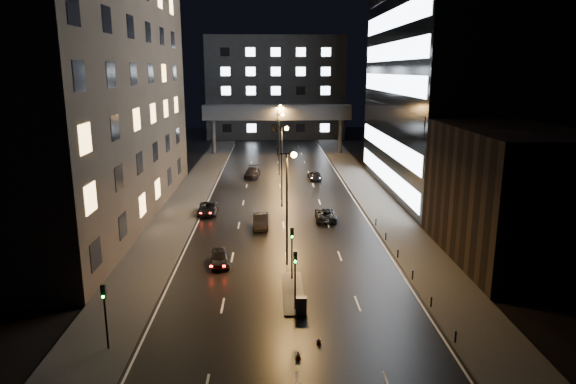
% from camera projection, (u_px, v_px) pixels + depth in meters
% --- Properties ---
extents(ground, '(160.00, 160.00, 0.00)m').
position_uv_depth(ground, '(280.00, 186.00, 76.82)').
color(ground, black).
rests_on(ground, ground).
extents(sidewalk_left, '(5.00, 110.00, 0.15)m').
position_uv_depth(sidewalk_left, '(191.00, 194.00, 71.53)').
color(sidewalk_left, '#383533').
rests_on(sidewalk_left, ground).
extents(sidewalk_right, '(5.00, 110.00, 0.15)m').
position_uv_depth(sidewalk_right, '(369.00, 192.00, 72.36)').
color(sidewalk_right, '#383533').
rests_on(sidewalk_right, ground).
extents(building_left, '(15.00, 48.00, 40.00)m').
position_uv_depth(building_left, '(76.00, 41.00, 55.87)').
color(building_left, '#2D2319').
rests_on(building_left, ground).
extents(building_right_low, '(10.00, 18.00, 12.00)m').
position_uv_depth(building_right_low, '(509.00, 195.00, 45.96)').
color(building_right_low, black).
rests_on(building_right_low, ground).
extents(building_right_glass, '(20.00, 36.00, 45.00)m').
position_uv_depth(building_right_glass, '(467.00, 27.00, 68.53)').
color(building_right_glass, black).
rests_on(building_right_glass, ground).
extents(building_far, '(34.00, 14.00, 25.00)m').
position_uv_depth(building_far, '(276.00, 87.00, 130.29)').
color(building_far, '#333335').
rests_on(building_far, ground).
extents(skybridge, '(30.00, 3.00, 10.00)m').
position_uv_depth(skybridge, '(277.00, 113.00, 104.04)').
color(skybridge, '#333335').
rests_on(skybridge, ground).
extents(median_island, '(1.60, 8.00, 0.15)m').
position_uv_depth(median_island, '(293.00, 292.00, 39.88)').
color(median_island, '#383533').
rests_on(median_island, ground).
extents(traffic_signal_near, '(0.28, 0.34, 4.40)m').
position_uv_depth(traffic_signal_near, '(292.00, 245.00, 41.60)').
color(traffic_signal_near, black).
rests_on(traffic_signal_near, median_island).
extents(traffic_signal_far, '(0.28, 0.34, 4.40)m').
position_uv_depth(traffic_signal_far, '(295.00, 271.00, 36.25)').
color(traffic_signal_far, black).
rests_on(traffic_signal_far, median_island).
extents(traffic_signal_corner, '(0.28, 0.34, 4.40)m').
position_uv_depth(traffic_signal_corner, '(105.00, 307.00, 31.04)').
color(traffic_signal_corner, black).
rests_on(traffic_signal_corner, ground).
extents(bollard_row, '(0.12, 25.12, 0.90)m').
position_uv_depth(bollard_row, '(405.00, 265.00, 44.49)').
color(bollard_row, black).
rests_on(bollard_row, ground).
extents(streetlight_near, '(1.45, 0.50, 10.15)m').
position_uv_depth(streetlight_near, '(289.00, 194.00, 44.21)').
color(streetlight_near, black).
rests_on(streetlight_near, ground).
extents(streetlight_mid_a, '(1.45, 0.50, 10.15)m').
position_uv_depth(streetlight_mid_a, '(283.00, 156.00, 63.65)').
color(streetlight_mid_a, black).
rests_on(streetlight_mid_a, ground).
extents(streetlight_mid_b, '(1.45, 0.50, 10.15)m').
position_uv_depth(streetlight_mid_b, '(280.00, 136.00, 83.09)').
color(streetlight_mid_b, black).
rests_on(streetlight_mid_b, ground).
extents(streetlight_far, '(1.45, 0.50, 10.15)m').
position_uv_depth(streetlight_far, '(278.00, 123.00, 102.53)').
color(streetlight_far, black).
rests_on(streetlight_far, ground).
extents(car_away_a, '(2.12, 4.20, 1.37)m').
position_uv_depth(car_away_a, '(220.00, 258.00, 45.47)').
color(car_away_a, black).
rests_on(car_away_a, ground).
extents(car_away_b, '(1.70, 4.69, 1.54)m').
position_uv_depth(car_away_b, '(261.00, 221.00, 56.21)').
color(car_away_b, black).
rests_on(car_away_b, ground).
extents(car_away_c, '(2.39, 4.92, 1.35)m').
position_uv_depth(car_away_c, '(208.00, 209.00, 61.55)').
color(car_away_c, black).
rests_on(car_away_c, ground).
extents(car_away_d, '(2.66, 5.69, 1.61)m').
position_uv_depth(car_away_d, '(252.00, 172.00, 82.63)').
color(car_away_d, black).
rests_on(car_away_d, ground).
extents(car_toward_a, '(2.42, 5.01, 1.38)m').
position_uv_depth(car_toward_a, '(325.00, 214.00, 59.08)').
color(car_toward_a, black).
rests_on(car_toward_a, ground).
extents(car_toward_b, '(2.11, 4.67, 1.33)m').
position_uv_depth(car_toward_b, '(315.00, 175.00, 80.95)').
color(car_toward_b, black).
rests_on(car_toward_b, ground).
extents(utility_cabinet, '(0.79, 0.54, 1.23)m').
position_uv_depth(utility_cabinet, '(301.00, 305.00, 36.13)').
color(utility_cabinet, '#49494B').
rests_on(utility_cabinet, median_island).
extents(cone_a, '(0.49, 0.49, 0.49)m').
position_uv_depth(cone_a, '(298.00, 355.00, 30.78)').
color(cone_a, orange).
rests_on(cone_a, ground).
extents(cone_b, '(0.46, 0.46, 0.51)m').
position_uv_depth(cone_b, '(319.00, 340.00, 32.43)').
color(cone_b, '#D9600B').
rests_on(cone_b, ground).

